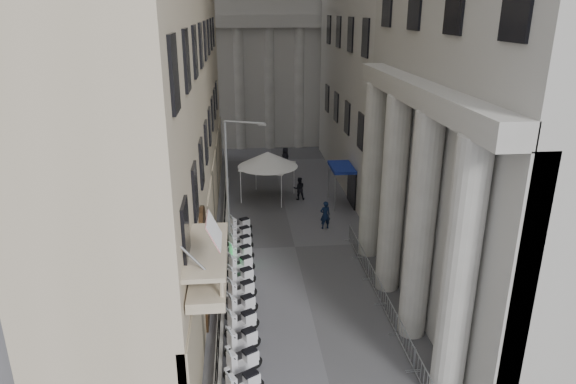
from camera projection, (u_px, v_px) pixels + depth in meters
name	position (u px, v px, depth m)	size (l,w,h in m)	color
iron_fence	(224.00, 259.00, 29.86)	(0.30, 28.00, 1.40)	black
blue_awning	(340.00, 205.00, 38.12)	(1.60, 3.00, 3.00)	navy
scooter_3	(244.00, 373.00, 20.48)	(0.56, 1.40, 1.50)	silver
scooter_4	(243.00, 352.00, 21.75)	(0.56, 1.40, 1.50)	silver
scooter_5	(243.00, 333.00, 23.03)	(0.56, 1.40, 1.50)	silver
scooter_6	(242.00, 316.00, 24.30)	(0.56, 1.40, 1.50)	silver
scooter_7	(242.00, 301.00, 25.57)	(0.56, 1.40, 1.50)	silver
scooter_8	(242.00, 287.00, 26.84)	(0.56, 1.40, 1.50)	silver
scooter_9	(241.00, 274.00, 28.11)	(0.56, 1.40, 1.50)	silver
scooter_10	(241.00, 263.00, 29.38)	(0.56, 1.40, 1.50)	silver
scooter_11	(241.00, 252.00, 30.66)	(0.56, 1.40, 1.50)	silver
scooter_12	(241.00, 243.00, 31.93)	(0.56, 1.40, 1.50)	silver
scooter_13	(241.00, 234.00, 33.20)	(0.56, 1.40, 1.50)	silver
barrier_1	(404.00, 352.00, 21.76)	(0.60, 2.40, 1.10)	#9EA0A5
barrier_2	(387.00, 319.00, 24.11)	(0.60, 2.40, 1.10)	#9EA0A5
barrier_3	(374.00, 291.00, 26.45)	(0.60, 2.40, 1.10)	#9EA0A5
barrier_4	(363.00, 268.00, 28.79)	(0.60, 2.40, 1.10)	#9EA0A5
barrier_5	(353.00, 249.00, 31.13)	(0.60, 2.40, 1.10)	#9EA0A5
security_tent	(261.00, 157.00, 39.06)	(4.54, 4.54, 3.69)	silver
street_lamp	(232.00, 175.00, 29.61)	(2.43, 1.10, 7.87)	#909398
info_kiosk	(225.00, 258.00, 28.20)	(0.50, 0.80, 1.62)	black
pedestrian_a	(325.00, 215.00, 33.70)	(0.69, 0.46, 1.90)	black
pedestrian_b	(299.00, 188.00, 38.88)	(0.86, 0.67, 1.77)	black
pedestrian_c	(285.00, 157.00, 46.90)	(0.89, 0.58, 1.83)	black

